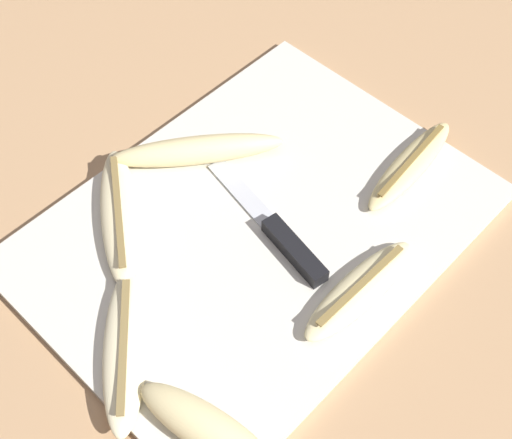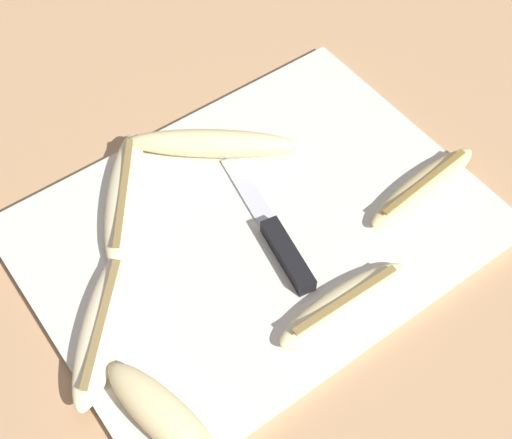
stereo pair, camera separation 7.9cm
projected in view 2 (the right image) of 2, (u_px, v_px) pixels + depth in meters
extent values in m
plane|color=tan|center=(256.00, 231.00, 0.81)|extent=(4.00, 4.00, 0.00)
cube|color=beige|center=(256.00, 228.00, 0.81)|extent=(0.50, 0.37, 0.01)
cube|color=black|center=(289.00, 254.00, 0.77)|extent=(0.04, 0.10, 0.02)
cube|color=#B7BABF|center=(249.00, 191.00, 0.83)|extent=(0.04, 0.11, 0.00)
ellipsoid|color=beige|center=(345.00, 304.00, 0.73)|extent=(0.16, 0.05, 0.02)
cube|color=olive|center=(346.00, 299.00, 0.72)|extent=(0.13, 0.01, 0.00)
ellipsoid|color=beige|center=(125.00, 197.00, 0.81)|extent=(0.15, 0.18, 0.02)
cube|color=olive|center=(123.00, 191.00, 0.80)|extent=(0.10, 0.13, 0.00)
ellipsoid|color=#DBC684|center=(423.00, 187.00, 0.82)|extent=(0.17, 0.05, 0.02)
cube|color=brown|center=(425.00, 181.00, 0.82)|extent=(0.14, 0.02, 0.00)
ellipsoid|color=beige|center=(103.00, 326.00, 0.72)|extent=(0.15, 0.16, 0.02)
cube|color=olive|center=(101.00, 321.00, 0.71)|extent=(0.10, 0.11, 0.00)
ellipsoid|color=beige|center=(212.00, 144.00, 0.85)|extent=(0.18, 0.15, 0.03)
ellipsoid|color=beige|center=(164.00, 417.00, 0.66)|extent=(0.07, 0.16, 0.03)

